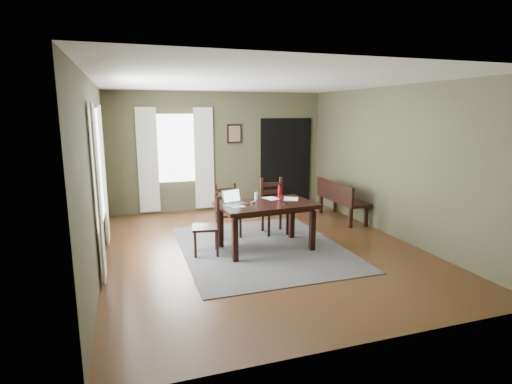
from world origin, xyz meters
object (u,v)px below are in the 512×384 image
object	(u,v)px
chair_end	(209,225)
laptop	(234,200)
water_bottle	(280,192)
chair_back_right	(274,207)
bench	(340,197)
chair_back_left	(228,211)
dining_table	(266,209)

from	to	relation	value
chair_end	laptop	bearing A→B (deg)	103.81
chair_end	water_bottle	xyz separation A→B (m)	(1.28, 0.18, 0.43)
chair_back_right	laptop	distance (m)	1.27
bench	water_bottle	world-z (taller)	water_bottle
laptop	water_bottle	bearing A→B (deg)	-9.97
bench	chair_back_right	bearing A→B (deg)	104.80
chair_back_right	water_bottle	xyz separation A→B (m)	(-0.12, -0.59, 0.40)
bench	laptop	xyz separation A→B (m)	(-2.61, -1.17, 0.36)
chair_back_left	chair_back_right	size ratio (longest dim) A/B	0.93
chair_back_left	chair_end	bearing A→B (deg)	-124.79
chair_back_left	bench	size ratio (longest dim) A/B	0.65
chair_end	chair_back_left	size ratio (longest dim) A/B	1.02
chair_back_left	water_bottle	bearing A→B (deg)	-43.94
chair_end	chair_back_right	xyz separation A→B (m)	(1.39, 0.77, 0.03)
laptop	chair_back_left	bearing A→B (deg)	63.56
dining_table	bench	world-z (taller)	bench
bench	dining_table	bearing A→B (deg)	121.11
chair_back_left	water_bottle	xyz separation A→B (m)	(0.76, -0.66, 0.44)
chair_back_right	bench	size ratio (longest dim) A/B	0.70
laptop	bench	bearing A→B (deg)	4.41
dining_table	laptop	size ratio (longest dim) A/B	3.88
laptop	water_bottle	size ratio (longest dim) A/B	1.59
dining_table	water_bottle	size ratio (longest dim) A/B	6.16
dining_table	laptop	distance (m)	0.55
chair_back_left	bench	world-z (taller)	chair_back_left
chair_back_left	chair_back_right	distance (m)	0.88
dining_table	chair_back_left	size ratio (longest dim) A/B	1.71
dining_table	chair_end	xyz separation A→B (m)	(-0.94, 0.06, -0.21)
bench	water_bottle	size ratio (longest dim) A/B	5.54
chair_end	chair_back_right	world-z (taller)	chair_back_right
dining_table	chair_back_right	distance (m)	0.97
chair_back_right	bench	distance (m)	1.70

